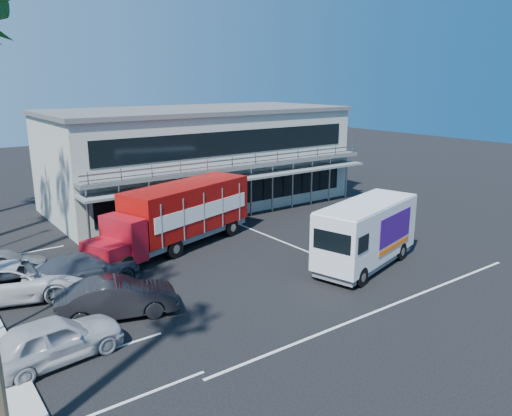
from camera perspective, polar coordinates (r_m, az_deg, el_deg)
ground at (r=26.08m, az=4.46°, el=-6.61°), size 120.00×120.00×0.00m
building at (r=38.76m, az=-6.55°, el=5.90°), size 22.40×12.00×7.30m
red_truck at (r=28.65m, az=-8.84°, el=-0.67°), size 10.86×5.58×3.58m
white_van at (r=25.97m, az=12.48°, el=-2.81°), size 7.32×4.10×3.39m
parked_car_a at (r=18.80m, az=-22.14°, el=-13.77°), size 4.86×2.41×1.59m
parked_car_b at (r=21.25m, az=-15.58°, el=-9.87°), size 5.07×3.01×1.58m
parked_car_c at (r=24.42m, az=-25.89°, el=-7.52°), size 6.43×4.30×1.64m
parked_car_d at (r=24.83m, az=-18.95°, el=-6.66°), size 5.14×2.12×1.49m
parked_car_e at (r=27.21m, az=-27.07°, el=-5.71°), size 4.51×2.99×1.43m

